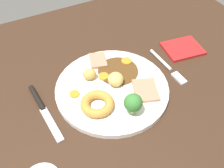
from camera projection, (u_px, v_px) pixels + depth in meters
dining_table at (96, 95)px, 67.45cm from camera, size 120.00×84.00×3.60cm
dinner_plate at (112, 89)px, 65.62cm from camera, size 28.79×28.79×1.40cm
gravy_pool at (118, 71)px, 68.85cm from camera, size 10.81×10.81×0.30cm
meat_slice_main at (98, 60)px, 71.37cm from camera, size 5.97×7.03×0.80cm
meat_slice_under at (146, 90)px, 63.77cm from camera, size 7.99×8.93×0.80cm
yorkshire_pudding at (97, 104)px, 59.94cm from camera, size 7.99×7.99×2.16cm
roast_potato_left at (116, 79)px, 64.43cm from camera, size 4.15×4.16×3.56cm
roast_potato_right at (90, 74)px, 66.09cm from camera, size 4.11×3.67×2.94cm
carrot_coin_front at (74, 93)px, 63.28cm from camera, size 2.48×2.48×0.41cm
carrot_coin_back at (126, 61)px, 71.33cm from camera, size 2.86×2.86×0.56cm
carrot_coin_side at (104, 76)px, 67.26cm from camera, size 2.72×2.72×0.49cm
broccoli_floret at (133, 103)px, 57.18cm from camera, size 4.28×4.28×5.64cm
fork at (168, 67)px, 71.56cm from camera, size 2.09×15.28×0.90cm
knife at (42, 107)px, 61.87cm from camera, size 2.89×18.56×1.20cm
folded_napkin at (183, 48)px, 77.14cm from camera, size 12.21×10.53×0.80cm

